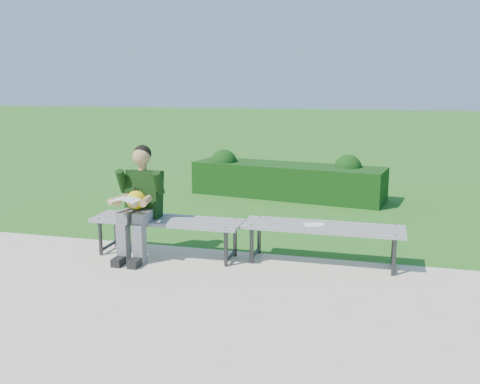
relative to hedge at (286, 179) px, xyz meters
name	(u,v)px	position (x,y,z in m)	size (l,w,h in m)	color
ground	(232,252)	(-0.05, -3.47, -0.33)	(80.00, 80.00, 0.00)	#2D6E1B
walkway	(180,308)	(-0.05, -5.22, -0.32)	(30.00, 3.50, 0.02)	beige
hedge	(286,179)	(0.00, 0.00, 0.00)	(3.59, 1.43, 0.83)	#134119
bench_left	(167,223)	(-0.74, -3.84, 0.08)	(1.80, 0.50, 0.46)	slate
bench_right	(323,230)	(1.07, -3.66, 0.08)	(1.80, 0.50, 0.46)	slate
seated_boy	(139,199)	(-1.04, -3.94, 0.38)	(0.56, 0.76, 1.31)	gray
paper_sheet	(314,225)	(0.97, -3.66, 0.14)	(0.26, 0.23, 0.01)	white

